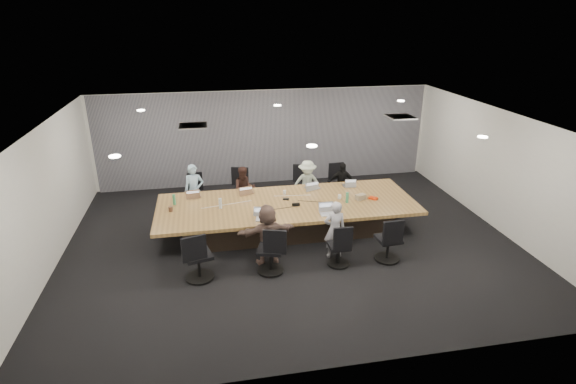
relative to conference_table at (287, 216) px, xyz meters
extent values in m
cube|color=black|center=(0.00, -0.50, -0.40)|extent=(10.00, 8.00, 0.00)
cube|color=white|center=(0.00, -0.50, 2.40)|extent=(10.00, 8.00, 0.00)
cube|color=silver|center=(0.00, 3.50, 1.00)|extent=(10.00, 0.00, 2.80)
cube|color=silver|center=(0.00, -4.50, 1.00)|extent=(10.00, 0.00, 2.80)
cube|color=silver|center=(-5.00, -0.50, 1.00)|extent=(0.00, 8.00, 2.80)
cube|color=silver|center=(5.00, -0.50, 1.00)|extent=(0.00, 8.00, 2.80)
cube|color=gray|center=(0.00, 3.42, 1.00)|extent=(9.80, 0.04, 2.80)
cube|color=#2F241C|center=(0.00, 0.00, -0.07)|extent=(4.80, 1.40, 0.66)
cube|color=#9E753F|center=(0.00, 0.00, 0.30)|extent=(6.00, 2.20, 0.08)
imported|color=#9ABED8|center=(-2.15, 1.35, 0.28)|extent=(0.50, 0.34, 1.35)
cube|color=#8C6647|center=(-2.15, 0.80, 0.35)|extent=(0.35, 0.26, 0.02)
imported|color=#35201B|center=(-0.87, 1.35, 0.21)|extent=(0.63, 0.50, 1.22)
cube|color=#8C6647|center=(-0.87, 0.80, 0.35)|extent=(0.38, 0.29, 0.02)
imported|color=#ADBCAA|center=(0.79, 1.35, 0.24)|extent=(0.88, 0.57, 1.29)
cube|color=#B2B2B7|center=(0.79, 0.80, 0.35)|extent=(0.41, 0.33, 0.02)
imported|color=black|center=(1.74, 1.35, 0.19)|extent=(0.73, 0.44, 1.17)
cube|color=#B2B2B7|center=(1.74, 0.80, 0.35)|extent=(0.30, 0.22, 0.02)
imported|color=brown|center=(-0.66, -1.35, 0.25)|extent=(1.25, 0.52, 1.31)
cube|color=#B2B2B7|center=(-0.66, -0.80, 0.35)|extent=(0.37, 0.29, 0.02)
imported|color=#A6A4AF|center=(0.76, -1.35, 0.24)|extent=(0.47, 0.31, 1.28)
cube|color=#B2B2B7|center=(0.76, -0.80, 0.35)|extent=(0.34, 0.23, 0.02)
cylinder|color=#3A8E5C|center=(-2.58, 0.38, 0.46)|extent=(0.07, 0.07, 0.25)
cylinder|color=#3A8E5C|center=(1.38, -0.25, 0.47)|extent=(0.08, 0.08, 0.25)
cylinder|color=silver|center=(-1.55, -0.03, 0.46)|extent=(0.09, 0.09, 0.24)
cylinder|color=white|center=(0.03, 0.54, 0.39)|extent=(0.09, 0.09, 0.09)
cylinder|color=white|center=(1.27, 0.00, 0.39)|extent=(0.08, 0.08, 0.10)
cylinder|color=brown|center=(-2.65, 0.01, 0.39)|extent=(0.12, 0.12, 0.11)
cube|color=black|center=(-0.55, -0.34, 0.35)|extent=(0.17, 0.13, 0.03)
cube|color=black|center=(0.01, 0.19, 0.35)|extent=(0.17, 0.14, 0.03)
cube|color=black|center=(0.16, -0.21, 0.37)|extent=(0.18, 0.06, 0.07)
cube|color=#9B8969|center=(1.75, -0.13, 0.40)|extent=(0.27, 0.22, 0.13)
cube|color=red|center=(2.06, -0.16, 0.36)|extent=(0.23, 0.23, 0.04)
camera|label=1|loc=(-1.76, -9.46, 4.50)|focal=28.00mm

